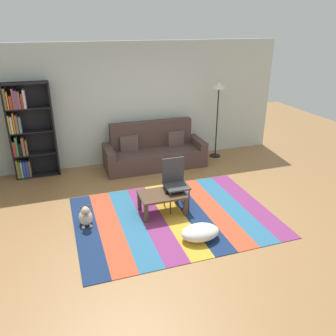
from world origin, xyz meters
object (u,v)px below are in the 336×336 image
object	(u,v)px
folding_chair	(175,179)
pouf	(200,232)
couch	(154,152)
tv_remote	(168,192)
dog	(86,216)
coffee_table	(162,197)
standing_lamp	(218,95)
bookshelf	(26,131)

from	to	relation	value
folding_chair	pouf	bearing A→B (deg)	-64.24
couch	tv_remote	world-z (taller)	couch
pouf	dog	xyz separation A→B (m)	(-1.60, 0.96, 0.04)
tv_remote	folding_chair	world-z (taller)	folding_chair
coffee_table	standing_lamp	size ratio (longest dim) A/B	0.43
dog	folding_chair	size ratio (longest dim) A/B	0.44
couch	standing_lamp	xyz separation A→B (m)	(1.59, 0.09, 1.17)
bookshelf	folding_chair	world-z (taller)	bookshelf
pouf	folding_chair	size ratio (longest dim) A/B	0.66
coffee_table	couch	bearing A→B (deg)	77.09
dog	coffee_table	bearing A→B (deg)	-0.67
couch	folding_chair	world-z (taller)	couch
dog	folding_chair	xyz separation A→B (m)	(1.58, 0.13, 0.37)
pouf	coffee_table	bearing A→B (deg)	107.78
couch	dog	bearing A→B (deg)	-130.70
couch	standing_lamp	distance (m)	1.98
bookshelf	standing_lamp	xyz separation A→B (m)	(4.23, -0.19, 0.51)
pouf	standing_lamp	distance (m)	3.84
pouf	folding_chair	xyz separation A→B (m)	(-0.02, 1.09, 0.41)
coffee_table	dog	bearing A→B (deg)	179.33
tv_remote	folding_chair	xyz separation A→B (m)	(0.17, 0.14, 0.16)
bookshelf	coffee_table	bearing A→B (deg)	-47.51
bookshelf	folding_chair	distance (m)	3.34
bookshelf	folding_chair	size ratio (longest dim) A/B	2.20
standing_lamp	tv_remote	xyz separation A→B (m)	(-1.96, -2.17, -1.13)
pouf	standing_lamp	bearing A→B (deg)	60.46
couch	dog	size ratio (longest dim) A/B	5.69
couch	tv_remote	bearing A→B (deg)	-100.02
coffee_table	standing_lamp	distance (m)	3.23
dog	tv_remote	size ratio (longest dim) A/B	2.65
coffee_table	pouf	world-z (taller)	coffee_table
dog	tv_remote	world-z (taller)	dog
coffee_table	dog	size ratio (longest dim) A/B	1.95
couch	pouf	world-z (taller)	couch
folding_chair	standing_lamp	bearing A→B (deg)	73.26
dog	standing_lamp	xyz separation A→B (m)	(3.37, 2.16, 1.34)
bookshelf	pouf	xyz separation A→B (m)	(2.47, -3.31, -0.88)
bookshelf	dog	distance (m)	2.64
folding_chair	bookshelf	bearing A→B (deg)	162.41
bookshelf	pouf	distance (m)	4.22
coffee_table	folding_chair	world-z (taller)	folding_chair
folding_chair	tv_remote	bearing A→B (deg)	-115.97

